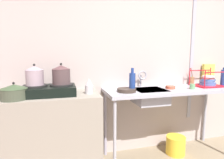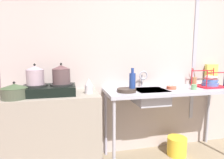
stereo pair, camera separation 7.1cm
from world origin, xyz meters
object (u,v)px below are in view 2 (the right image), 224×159
at_px(dish_rack, 210,82).
at_px(small_bowl_on_drainboard, 171,88).
at_px(percolator, 89,86).
at_px(frying_pan, 126,90).
at_px(cereal_box, 211,74).
at_px(pot_on_left_burner, 35,75).
at_px(stove, 49,90).
at_px(utensil_jar, 194,81).
at_px(bucket_on_floor, 177,146).
at_px(sink_basin, 150,97).
at_px(cup_by_rack, 194,87).
at_px(faucet, 143,77).
at_px(pot_beside_stove, 15,91).
at_px(pot_on_right_burner, 61,74).
at_px(bottle_by_sink, 132,82).

xyz_separation_m(dish_rack, small_bowl_on_drainboard, (-0.59, -0.04, -0.04)).
bearing_deg(percolator, dish_rack, 2.05).
bearing_deg(frying_pan, cereal_box, 11.53).
distance_m(pot_on_left_burner, cereal_box, 2.35).
relative_size(stove, utensil_jar, 2.33).
bearing_deg(bucket_on_floor, utensil_jar, 30.35).
bearing_deg(stove, frying_pan, -3.93).
height_order(sink_basin, cup_by_rack, cup_by_rack).
bearing_deg(small_bowl_on_drainboard, cereal_box, 17.30).
distance_m(sink_basin, faucet, 0.28).
bearing_deg(dish_rack, pot_beside_stove, -176.61).
distance_m(sink_basin, cereal_box, 1.09).
height_order(sink_basin, faucet, faucet).
bearing_deg(pot_on_right_burner, sink_basin, -0.08).
xyz_separation_m(percolator, bucket_on_floor, (1.15, 0.04, -0.86)).
relative_size(cup_by_rack, cereal_box, 0.23).
xyz_separation_m(cup_by_rack, bucket_on_floor, (-0.11, 0.12, -0.81)).
xyz_separation_m(stove, bottle_by_sink, (0.92, -0.05, 0.06)).
xyz_separation_m(pot_beside_stove, bottle_by_sink, (1.22, 0.07, 0.04)).
bearing_deg(pot_beside_stove, dish_rack, 3.39).
bearing_deg(pot_on_right_burner, bucket_on_floor, 0.09).
distance_m(sink_basin, dish_rack, 0.87).
height_order(pot_beside_stove, bottle_by_sink, bottle_by_sink).
distance_m(cup_by_rack, bottle_by_sink, 0.77).
bearing_deg(frying_pan, cup_by_rack, -3.79).
distance_m(faucet, cereal_box, 1.07).
xyz_separation_m(stove, pot_on_left_burner, (-0.13, 0.00, 0.16)).
relative_size(percolator, sink_basin, 0.43).
distance_m(stove, frying_pan, 0.85).
height_order(pot_beside_stove, frying_pan, pot_beside_stove).
distance_m(faucet, small_bowl_on_drainboard, 0.37).
bearing_deg(dish_rack, cereal_box, 48.05).
distance_m(pot_on_right_burner, percolator, 0.32).
distance_m(pot_on_left_burner, utensil_jar, 2.07).
distance_m(pot_on_left_burner, cup_by_rack, 1.83).
xyz_separation_m(utensil_jar, bucket_on_floor, (-0.36, -0.21, -0.83)).
distance_m(pot_on_left_burner, pot_on_right_burner, 0.26).
height_order(pot_beside_stove, cup_by_rack, pot_beside_stove).
bearing_deg(bottle_by_sink, cup_by_rack, -4.79).
distance_m(percolator, small_bowl_on_drainboard, 1.02).
bearing_deg(pot_on_left_burner, stove, 0.00).
relative_size(cup_by_rack, utensil_jar, 0.28).
bearing_deg(bucket_on_floor, sink_basin, -179.45).
xyz_separation_m(stove, cup_by_rack, (1.68, -0.11, -0.02)).
distance_m(percolator, bottle_by_sink, 0.50).
relative_size(faucet, small_bowl_on_drainboard, 1.80).
bearing_deg(frying_pan, utensil_jar, 14.06).
xyz_separation_m(small_bowl_on_drainboard, bottle_by_sink, (-0.52, -0.03, 0.09)).
relative_size(sink_basin, bucket_on_floor, 1.52).
xyz_separation_m(frying_pan, utensil_jar, (1.08, 0.27, 0.04)).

